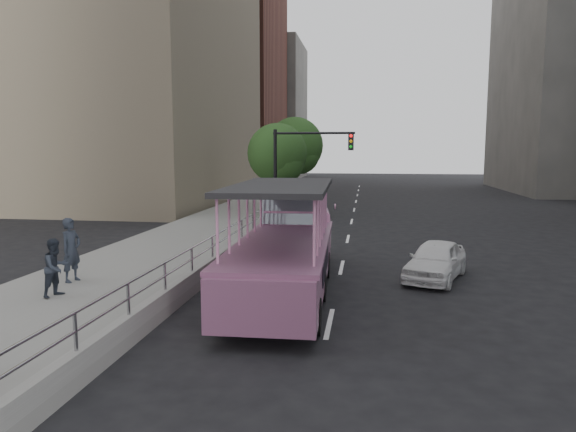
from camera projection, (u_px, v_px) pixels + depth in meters
name	position (u px, v px, depth m)	size (l,w,h in m)	color
ground	(299.00, 298.00, 14.41)	(160.00, 160.00, 0.00)	black
sidewalk	(209.00, 232.00, 25.06)	(5.50, 80.00, 0.30)	gray
kerb_wall	(213.00, 262.00, 16.78)	(0.24, 30.00, 0.36)	#9A9A95
guardrail	(212.00, 242.00, 16.70)	(0.07, 22.00, 0.71)	#A3A3A8
duck_boat	(288.00, 250.00, 15.19)	(2.73, 9.81, 3.23)	black
car	(436.00, 260.00, 16.47)	(1.47, 3.65, 1.24)	white
pedestrian_near	(71.00, 250.00, 14.95)	(0.69, 0.45, 1.88)	#262C37
pedestrian_mid	(56.00, 267.00, 13.45)	(0.75, 0.58, 1.54)	#262C37
parking_sign	(254.00, 205.00, 21.42)	(0.17, 0.66, 2.98)	black
traffic_signal	(298.00, 163.00, 26.48)	(4.20, 0.32, 5.20)	black
street_tree_near	(279.00, 156.00, 30.04)	(3.52, 3.52, 5.72)	#372319
street_tree_far	(296.00, 148.00, 35.83)	(3.97, 3.97, 6.45)	#372319
midrise_brick	(204.00, 77.00, 62.53)	(18.00, 16.00, 26.00)	brown
midrise_stone_b	(250.00, 112.00, 78.30)	(16.00, 14.00, 20.00)	gray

